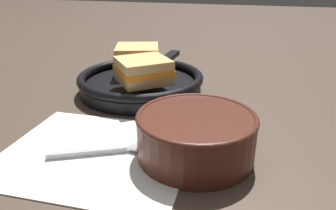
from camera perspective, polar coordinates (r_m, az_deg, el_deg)
The scene contains 7 objects.
ground_plane at distance 0.54m, azimuth -5.36°, elevation -4.88°, with size 4.00×4.00×0.00m, color #47382D.
napkin at distance 0.49m, azimuth -12.36°, elevation -8.04°, with size 0.27×0.23×0.00m.
soup_bowl at distance 0.46m, azimuth 4.90°, elevation -4.89°, with size 0.17×0.17×0.07m.
spoon at distance 0.48m, azimuth -6.64°, elevation -7.40°, with size 0.16×0.09×0.01m.
skillet at distance 0.71m, azimuth -4.69°, elevation 4.03°, with size 0.27×0.38×0.04m.
sandwich_near_left at distance 0.75m, azimuth -5.35°, elevation 8.49°, with size 0.12×0.12×0.05m.
sandwich_near_right at distance 0.64m, azimuth -4.32°, elevation 6.04°, with size 0.13×0.13×0.05m.
Camera 1 is at (0.17, -0.45, 0.25)m, focal length 35.00 mm.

